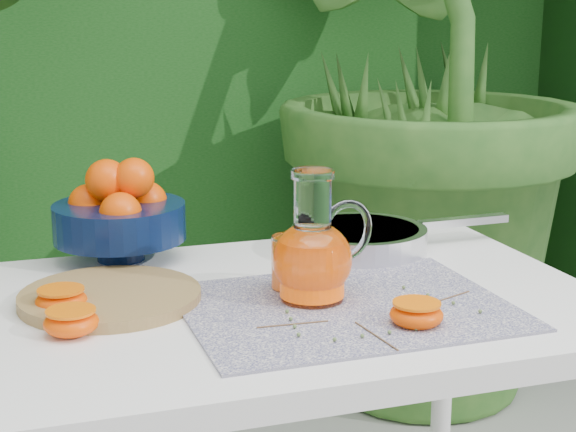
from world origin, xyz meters
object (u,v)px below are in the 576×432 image
object	(u,v)px
cutting_board	(110,297)
juice_pitcher	(314,256)
fruit_bowl	(119,213)
saute_pan	(361,238)
white_table	(292,342)

from	to	relation	value
cutting_board	juice_pitcher	size ratio (longest dim) A/B	1.37
cutting_board	fruit_bowl	distance (m)	0.26
fruit_bowl	saute_pan	distance (m)	0.46
cutting_board	fruit_bowl	size ratio (longest dim) A/B	1.10
cutting_board	juice_pitcher	bearing A→B (deg)	-17.36
fruit_bowl	saute_pan	xyz separation A→B (m)	(0.45, -0.09, -0.06)
white_table	juice_pitcher	distance (m)	0.16
saute_pan	fruit_bowl	bearing A→B (deg)	168.41
fruit_bowl	saute_pan	size ratio (longest dim) A/B	0.57
white_table	fruit_bowl	world-z (taller)	fruit_bowl
juice_pitcher	saute_pan	distance (m)	0.31
white_table	saute_pan	bearing A→B (deg)	44.96
white_table	cutting_board	bearing A→B (deg)	168.37
white_table	saute_pan	distance (m)	0.32
cutting_board	fruit_bowl	bearing A→B (deg)	78.30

